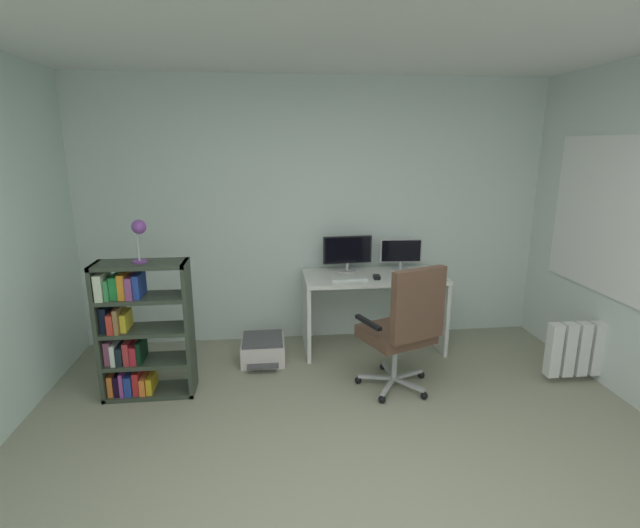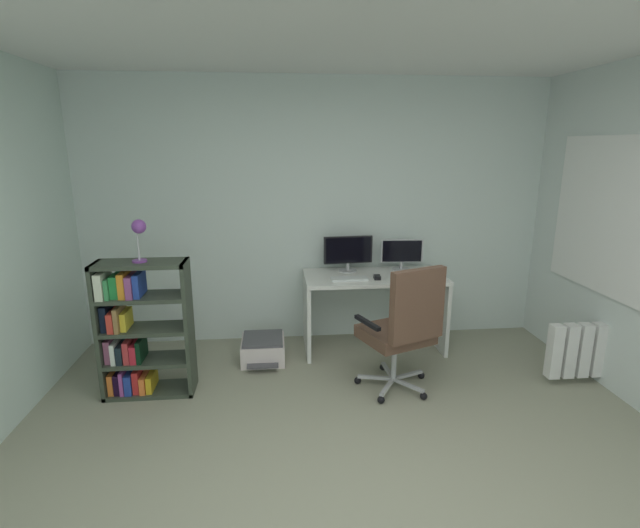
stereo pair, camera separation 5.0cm
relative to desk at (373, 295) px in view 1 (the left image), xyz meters
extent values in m
cube|color=silver|center=(-0.53, 0.41, 0.77)|extent=(4.65, 0.10, 2.63)
cube|color=white|center=(1.79, -0.87, 0.87)|extent=(0.01, 1.56, 1.21)
cube|color=white|center=(1.78, -0.87, 0.87)|extent=(0.02, 1.64, 1.29)
cube|color=silver|center=(0.00, 0.00, 0.19)|extent=(1.35, 0.64, 0.04)
cube|color=silver|center=(-0.66, 0.00, -0.19)|extent=(0.04, 0.62, 0.72)
cube|color=silver|center=(0.66, 0.00, -0.19)|extent=(0.04, 0.62, 0.72)
cylinder|color=#B2B5B7|center=(-0.23, 0.17, 0.22)|extent=(0.18, 0.18, 0.01)
cylinder|color=#B2B5B7|center=(-0.23, 0.17, 0.26)|extent=(0.03, 0.03, 0.08)
cube|color=black|center=(-0.23, 0.17, 0.43)|extent=(0.49, 0.07, 0.27)
cube|color=black|center=(-0.23, 0.15, 0.43)|extent=(0.45, 0.04, 0.25)
cylinder|color=#B2B5B7|center=(0.31, 0.17, 0.22)|extent=(0.18, 0.18, 0.01)
cylinder|color=#B2B5B7|center=(0.31, 0.17, 0.26)|extent=(0.03, 0.03, 0.08)
cube|color=#B7BABC|center=(0.31, 0.17, 0.41)|extent=(0.42, 0.06, 0.23)
cube|color=black|center=(0.31, 0.15, 0.41)|extent=(0.39, 0.03, 0.21)
cube|color=silver|center=(-0.27, -0.14, 0.22)|extent=(0.34, 0.14, 0.02)
cube|color=black|center=(0.00, -0.14, 0.23)|extent=(0.07, 0.10, 0.03)
cube|color=#B7BABC|center=(0.15, -0.74, -0.48)|extent=(0.29, 0.14, 0.02)
sphere|color=black|center=(0.29, -0.69, -0.52)|extent=(0.06, 0.06, 0.06)
cube|color=#B7BABC|center=(0.01, -0.65, -0.48)|extent=(0.05, 0.30, 0.02)
sphere|color=black|center=(0.00, -0.50, -0.52)|extent=(0.06, 0.06, 0.06)
cube|color=#B7BABC|center=(-0.13, -0.76, -0.48)|extent=(0.30, 0.11, 0.02)
sphere|color=black|center=(-0.28, -0.72, -0.52)|extent=(0.06, 0.06, 0.06)
cube|color=#B7BABC|center=(-0.07, -0.92, -0.48)|extent=(0.19, 0.27, 0.02)
sphere|color=black|center=(-0.15, -1.05, -0.52)|extent=(0.06, 0.06, 0.06)
cube|color=#B7BABC|center=(0.11, -0.91, -0.48)|extent=(0.22, 0.25, 0.02)
sphere|color=black|center=(0.21, -1.03, -0.52)|extent=(0.06, 0.06, 0.06)
cylinder|color=#B7BABC|center=(0.01, -0.80, -0.30)|extent=(0.04, 0.04, 0.36)
cube|color=brown|center=(0.01, -0.80, -0.07)|extent=(0.65, 0.62, 0.10)
cube|color=brown|center=(0.11, -1.04, 0.26)|extent=(0.46, 0.24, 0.56)
cube|color=black|center=(-0.24, -0.90, 0.08)|extent=(0.16, 0.32, 0.03)
cube|color=black|center=(0.27, -0.70, 0.08)|extent=(0.16, 0.32, 0.03)
cube|color=#353E31|center=(-2.33, -0.69, 0.01)|extent=(0.03, 0.29, 1.11)
cube|color=#353E31|center=(-1.66, -0.69, 0.01)|extent=(0.03, 0.29, 1.11)
cube|color=#353E31|center=(-2.00, -0.69, 0.55)|extent=(0.71, 0.29, 0.03)
cube|color=#353E31|center=(-2.00, -0.69, -0.53)|extent=(0.71, 0.29, 0.03)
cube|color=#353E31|center=(-2.00, -0.69, -0.26)|extent=(0.65, 0.29, 0.03)
cube|color=#353E31|center=(-2.00, -0.69, 0.01)|extent=(0.65, 0.29, 0.03)
cube|color=#353E31|center=(-2.00, -0.69, 0.28)|extent=(0.65, 0.29, 0.03)
cube|color=orange|center=(-2.29, -0.69, -0.43)|extent=(0.04, 0.23, 0.17)
cube|color=black|center=(-2.24, -0.68, -0.43)|extent=(0.04, 0.25, 0.17)
cube|color=#9D4492|center=(-2.20, -0.69, -0.42)|extent=(0.03, 0.25, 0.20)
cube|color=#233D99|center=(-2.15, -0.69, -0.43)|extent=(0.05, 0.25, 0.17)
cube|color=red|center=(-2.09, -0.69, -0.42)|extent=(0.05, 0.22, 0.19)
cube|color=orange|center=(-2.04, -0.69, -0.45)|extent=(0.04, 0.24, 0.14)
cube|color=gold|center=(-1.99, -0.68, -0.45)|extent=(0.04, 0.24, 0.14)
cube|color=#9C5475|center=(-2.28, -0.68, -0.15)|extent=(0.05, 0.21, 0.19)
cube|color=silver|center=(-2.24, -0.69, -0.16)|extent=(0.04, 0.25, 0.17)
cube|color=black|center=(-2.19, -0.69, -0.17)|extent=(0.05, 0.25, 0.15)
cube|color=#B93437|center=(-2.14, -0.68, -0.16)|extent=(0.04, 0.26, 0.18)
cube|color=red|center=(-2.09, -0.68, -0.17)|extent=(0.05, 0.25, 0.15)
cube|color=black|center=(-2.04, -0.69, -0.16)|extent=(0.03, 0.24, 0.18)
cube|color=black|center=(-2.28, -0.68, 0.13)|extent=(0.05, 0.22, 0.21)
cube|color=red|center=(-2.23, -0.69, 0.10)|extent=(0.05, 0.26, 0.16)
cube|color=olive|center=(-2.18, -0.70, 0.12)|extent=(0.03, 0.26, 0.20)
cube|color=gold|center=(-2.14, -0.68, 0.10)|extent=(0.04, 0.21, 0.14)
cube|color=silver|center=(-2.28, -0.70, 0.39)|extent=(0.06, 0.27, 0.20)
cube|color=#3A9053|center=(-2.23, -0.69, 0.37)|extent=(0.03, 0.24, 0.16)
cube|color=#248B3E|center=(-2.18, -0.68, 0.38)|extent=(0.06, 0.21, 0.17)
cube|color=orange|center=(-2.12, -0.69, 0.39)|extent=(0.05, 0.23, 0.20)
cube|color=#86447B|center=(-2.06, -0.69, 0.38)|extent=(0.05, 0.26, 0.17)
cube|color=#23409C|center=(-2.01, -0.68, 0.38)|extent=(0.05, 0.24, 0.18)
cylinder|color=#7D419B|center=(-1.99, -0.69, 0.57)|extent=(0.11, 0.11, 0.02)
cylinder|color=silver|center=(-1.99, -0.69, 0.69)|extent=(0.01, 0.01, 0.23)
sphere|color=#7D419B|center=(-1.98, -0.69, 0.84)|extent=(0.11, 0.11, 0.11)
cube|color=silver|center=(-1.09, -0.17, -0.45)|extent=(0.40, 0.43, 0.20)
cube|color=#4C4C51|center=(-1.09, -0.17, -0.34)|extent=(0.37, 0.39, 0.02)
cube|color=#4C4C51|center=(-1.09, -0.42, -0.49)|extent=(0.28, 0.10, 0.01)
cube|color=white|center=(1.37, -0.87, -0.25)|extent=(0.10, 0.10, 0.47)
cube|color=white|center=(1.50, -0.87, -0.25)|extent=(0.10, 0.10, 0.47)
cube|color=white|center=(1.63, -0.87, -0.25)|extent=(0.10, 0.10, 0.47)
cube|color=white|center=(1.76, -0.87, -0.25)|extent=(0.10, 0.10, 0.47)
cube|color=white|center=(1.89, -0.87, -0.25)|extent=(0.10, 0.10, 0.47)
cube|color=white|center=(2.01, -0.87, -0.25)|extent=(0.10, 0.10, 0.47)
camera|label=1|loc=(-1.00, -4.31, 1.44)|focal=26.36mm
camera|label=2|loc=(-0.95, -4.32, 1.44)|focal=26.36mm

